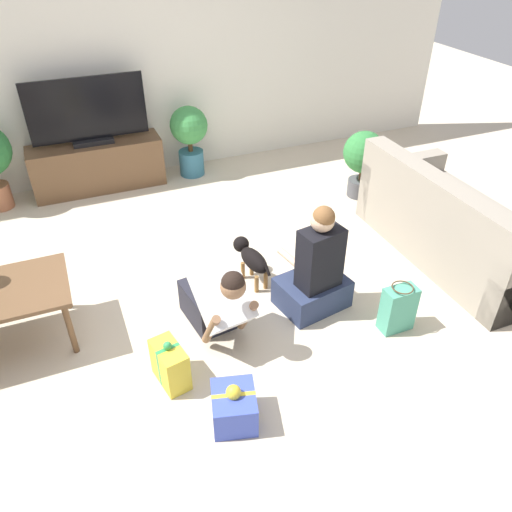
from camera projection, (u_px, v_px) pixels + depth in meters
name	position (u px, v px, depth m)	size (l,w,h in m)	color
ground_plane	(192.00, 304.00, 4.03)	(16.00, 16.00, 0.00)	beige
wall_back	(112.00, 60.00, 5.27)	(8.40, 0.06, 2.60)	white
sofa_right	(454.00, 227.00, 4.44)	(0.91, 1.91, 0.83)	gray
tv_console	(98.00, 166.00, 5.54)	(1.41, 0.40, 0.54)	brown
tv	(88.00, 115.00, 5.21)	(1.21, 0.20, 0.70)	black
potted_plant_corner_right	(364.00, 157.00, 5.29)	(0.44, 0.44, 0.73)	#4C4C51
potted_plant_back_right	(189.00, 134.00, 5.70)	(0.43, 0.43, 0.82)	#336B84
person_kneeling	(216.00, 300.00, 3.59)	(0.41, 0.77, 0.74)	#23232D
person_sitting	(315.00, 273.00, 3.83)	(0.58, 0.54, 0.92)	#283351
dog	(251.00, 257.00, 4.15)	(0.20, 0.53, 0.35)	black
gift_box_a	(170.00, 364.00, 3.30)	(0.22, 0.32, 0.36)	yellow
gift_box_b	(234.00, 407.00, 3.06)	(0.34, 0.36, 0.30)	#3D51BC
gift_bag_a	(398.00, 309.00, 3.70)	(0.25, 0.16, 0.40)	#4CA384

